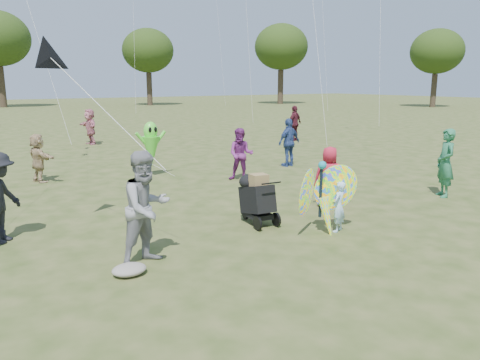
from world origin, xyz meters
name	(u,v)px	position (x,y,z in m)	size (l,w,h in m)	color
ground	(297,255)	(0.00, 0.00, 0.00)	(160.00, 160.00, 0.00)	#51592B
child_girl	(338,207)	(1.55, 0.58, 0.51)	(0.37, 0.25, 1.03)	#B3DDFE
adult_man	(147,208)	(-2.28, 1.11, 0.94)	(0.92, 0.71, 1.89)	gray
grey_bag	(129,270)	(-2.73, 0.80, 0.09)	(0.54, 0.45, 0.17)	gray
crowd_a	(329,177)	(2.75, 2.11, 0.73)	(0.71, 0.46, 1.46)	#B91D35
crowd_c	(289,142)	(5.40, 6.90, 0.85)	(1.00, 0.41, 1.70)	navy
crowd_d	(38,158)	(-2.54, 8.92, 0.73)	(1.35, 0.43, 1.45)	tan
crowd_e	(241,154)	(2.66, 5.82, 0.79)	(0.77, 0.60, 1.59)	#752772
crowd_f	(445,163)	(5.96, 1.19, 0.89)	(0.65, 0.43, 1.78)	#296F4B
crowd_h	(295,123)	(10.22, 12.40, 0.89)	(1.04, 0.43, 1.77)	#4E1A25
crowd_j	(90,127)	(1.20, 16.73, 0.84)	(1.57, 0.50, 1.69)	#C06E7F
jogging_stroller	(256,196)	(0.47, 1.91, 0.61)	(0.56, 1.08, 1.09)	black
butterfly_kite	(323,198)	(1.20, 0.66, 0.72)	(1.74, 0.75, 1.66)	red
delta_kite_rig	(51,58)	(-3.09, 3.40, 3.38)	(1.68, 2.53, 2.29)	black
alien_kite	(151,146)	(0.61, 7.85, 0.97)	(1.12, 0.69, 1.74)	#55E836
tree_line	(29,40)	(3.67, 44.99, 6.86)	(91.78, 33.60, 10.79)	#3A2D21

